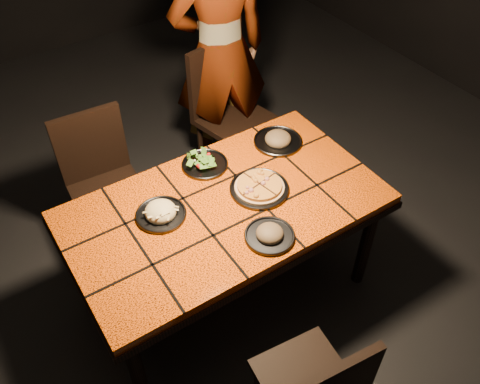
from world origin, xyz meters
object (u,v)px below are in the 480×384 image
chair_far_left (101,175)px  diner (220,52)px  chair_far_right (226,105)px  dining_table (225,214)px  plate_pasta (161,213)px  plate_pizza (259,187)px

chair_far_left → diner: size_ratio=0.50×
diner → chair_far_right: bearing=88.4°
dining_table → diner: bearing=59.4°
chair_far_left → plate_pasta: 0.74m
chair_far_right → diner: size_ratio=0.54×
dining_table → plate_pizza: plate_pizza is taller
chair_far_right → dining_table: bearing=-135.1°
plate_pizza → plate_pasta: size_ratio=1.23×
plate_pasta → chair_far_right: bearing=43.3°
dining_table → chair_far_left: size_ratio=1.76×
plate_pasta → plate_pizza: bearing=-12.6°
chair_far_left → chair_far_right: 1.01m
dining_table → chair_far_left: (-0.38, 0.80, -0.14)m
chair_far_right → plate_pizza: size_ratio=3.18×
dining_table → chair_far_right: (0.61, 0.97, -0.10)m
plate_pasta → chair_far_left: bearing=96.3°
diner → dining_table: bearing=70.1°
chair_far_right → diner: 0.37m
diner → plate_pasta: size_ratio=7.27×
plate_pizza → plate_pasta: (-0.51, 0.11, 0.00)m
chair_far_right → diner: (0.02, 0.10, 0.35)m
plate_pizza → chair_far_left: bearing=126.0°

